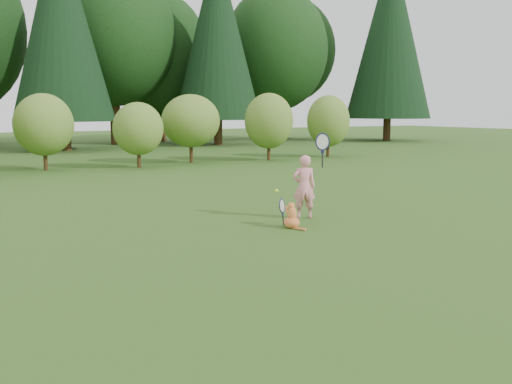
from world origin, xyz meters
TOP-DOWN VIEW (x-y plane):
  - ground at (0.00, 0.00)m, footprint 100.00×100.00m
  - shrub_row at (0.00, 13.00)m, footprint 28.00×3.00m
  - child at (1.66, 1.54)m, footprint 0.71×0.44m
  - cat at (0.95, 0.89)m, footprint 0.37×0.63m
  - tennis_ball at (0.51, 0.65)m, footprint 0.06×0.06m

SIDE VIEW (x-z plane):
  - ground at x=0.00m, z-range 0.00..0.00m
  - cat at x=0.95m, z-range -0.08..0.56m
  - child at x=1.66m, z-range -0.27..1.55m
  - tennis_ball at x=0.51m, z-range 0.69..0.75m
  - shrub_row at x=0.00m, z-range 0.00..2.80m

